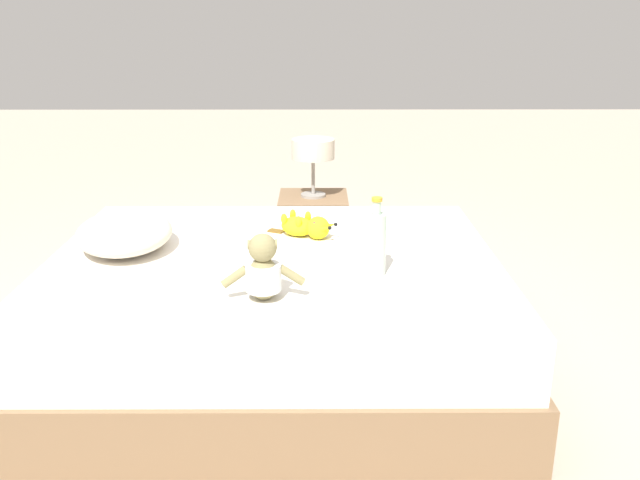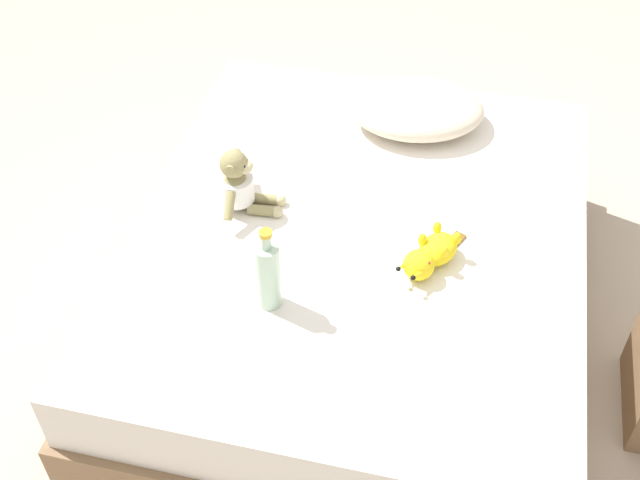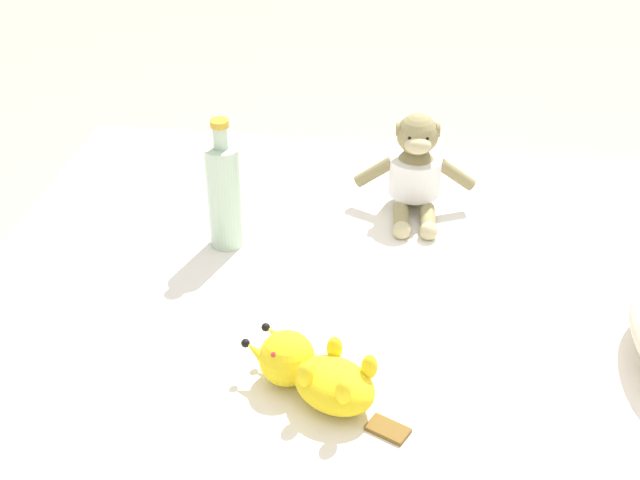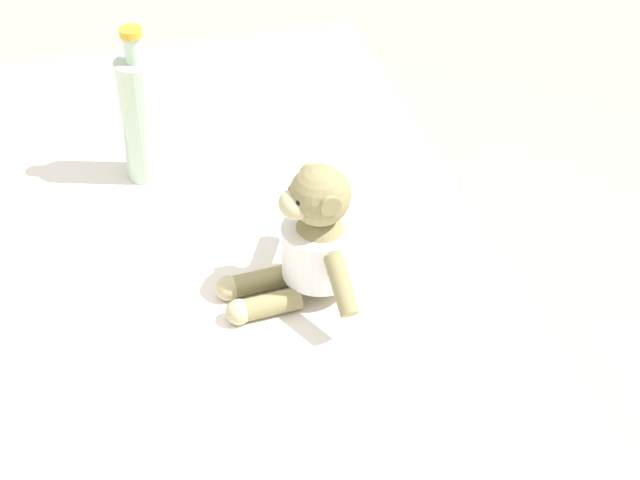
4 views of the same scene
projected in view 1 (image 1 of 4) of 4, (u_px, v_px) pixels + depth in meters
name	position (u px, v px, depth m)	size (l,w,h in m)	color
ground_plane	(276.00, 364.00, 2.88)	(16.00, 16.00, 0.00)	#B7A893
bed	(274.00, 312.00, 2.80)	(1.53, 1.84, 0.48)	#846647
pillow	(124.00, 232.00, 2.79)	(0.57, 0.48, 0.14)	beige
plush_monkey	(263.00, 272.00, 2.30)	(0.23, 0.29, 0.24)	#8E8456
plush_yellow_creature	(306.00, 226.00, 2.95)	(0.21, 0.31, 0.10)	yellow
glass_bottle	(376.00, 243.00, 2.50)	(0.08, 0.08, 0.30)	#B2D1B7
nightstand	(313.00, 232.00, 3.92)	(0.39, 0.39, 0.42)	#846647
bedside_lamp	(313.00, 151.00, 3.77)	(0.24, 0.24, 0.33)	gray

